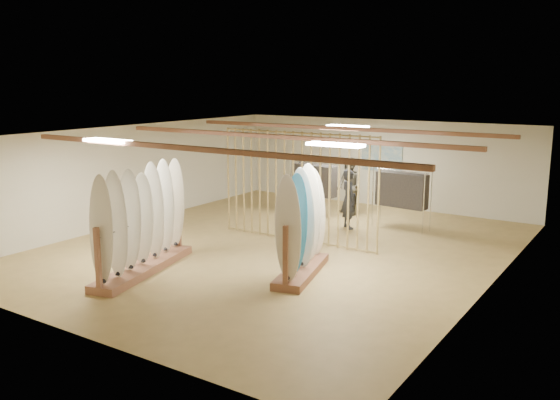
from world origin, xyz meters
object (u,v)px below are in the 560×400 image
Objects in this scene: clothing_rack_a at (314,180)px; shopper_b at (349,183)px; rack_right at (302,240)px; rack_left at (143,237)px; clothing_rack_b at (402,190)px; shopper_a at (349,195)px.

shopper_b is at bearing 36.14° from clothing_rack_a.
rack_right reaches higher than clothing_rack_a.
clothing_rack_b is (3.14, 6.60, 0.31)m from rack_left.
rack_right is at bearing -55.06° from clothing_rack_a.
rack_left reaches higher than shopper_a.
rack_right is at bearing -42.80° from shopper_b.
clothing_rack_a is at bearing -121.38° from shopper_b.
clothing_rack_b is at bearing 72.66° from rack_right.
shopper_b is (1.20, 7.28, 0.23)m from rack_left.
clothing_rack_b is (0.21, 4.93, 0.33)m from rack_right.
rack_right is at bearing -85.90° from clothing_rack_b.
rack_left reaches higher than shopper_b.
clothing_rack_a is 1.90m from shopper_a.
rack_right reaches higher than clothing_rack_b.
rack_right is at bearing 144.68° from shopper_a.
rack_right reaches higher than shopper_b.
shopper_a is (-1.22, -0.77, -0.14)m from clothing_rack_b.
shopper_b is at bearing 167.14° from clothing_rack_b.
clothing_rack_b is at bearing 50.69° from rack_left.
clothing_rack_a is at bearing 73.78° from rack_left.
shopper_a is at bearing -33.55° from shopper_b.
clothing_rack_b is 1.45m from shopper_a.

